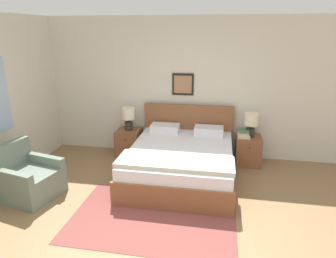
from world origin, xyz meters
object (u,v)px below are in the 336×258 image
Objects in this scene: table_lamp_by_door at (251,122)px; bed at (181,161)px; armchair at (27,179)px; nightstand_by_door at (248,150)px; table_lamp_near_window at (128,116)px; nightstand_near_window at (129,142)px.

bed is at bearing -145.67° from table_lamp_by_door.
armchair is 3.71m from nightstand_by_door.
bed is at bearing -145.73° from nightstand_by_door.
bed reaches higher than nightstand_by_door.
table_lamp_near_window and table_lamp_by_door have the same top height.
bed is 3.88× the size of nightstand_near_window.
nightstand_near_window is at bearing 145.73° from bed.
nightstand_by_door is 2.31m from table_lamp_near_window.
table_lamp_near_window is (0.00, 0.01, 0.53)m from nightstand_near_window.
bed is 1.36m from nightstand_near_window.
bed is 2.20× the size of armchair.
table_lamp_near_window reaches higher than armchair.
bed is 4.65× the size of table_lamp_by_door.
armchair is 2.01m from nightstand_near_window.
armchair is 1.76× the size of nightstand_by_door.
table_lamp_by_door is at bearing 130.49° from armchair.
nightstand_by_door is 1.20× the size of table_lamp_near_window.
armchair is (-2.14, -0.97, -0.03)m from bed.
table_lamp_near_window is 2.26m from table_lamp_by_door.
nightstand_by_door is (2.25, 0.00, 0.00)m from nightstand_near_window.
nightstand_near_window is 0.54m from table_lamp_near_window.
table_lamp_near_window is at bearing 68.31° from nightstand_near_window.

